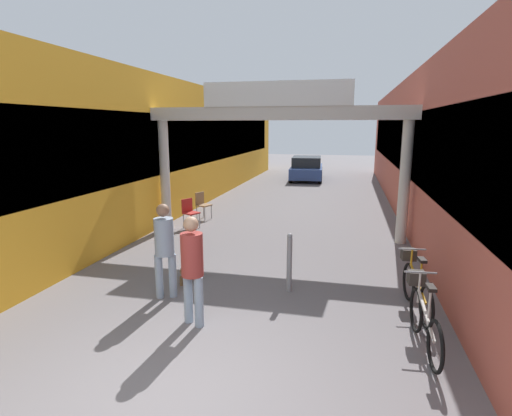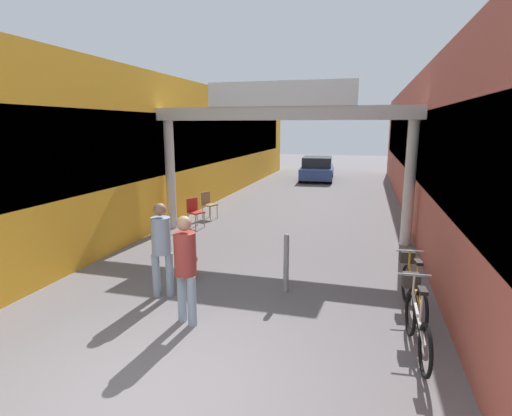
% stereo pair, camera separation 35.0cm
% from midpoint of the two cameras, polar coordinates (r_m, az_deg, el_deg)
% --- Properties ---
extents(ground_plane, '(80.00, 80.00, 0.00)m').
position_cam_midpoint_polar(ground_plane, '(5.18, -12.87, -24.77)').
color(ground_plane, slate).
extents(storefront_left, '(3.00, 26.00, 4.55)m').
position_cam_midpoint_polar(storefront_left, '(16.31, -10.85, 8.73)').
color(storefront_left, gold).
rests_on(storefront_left, ground_plane).
extents(storefront_right, '(3.00, 26.00, 4.55)m').
position_cam_midpoint_polar(storefront_right, '(14.95, 27.23, 7.42)').
color(storefront_right, '#B25142').
rests_on(storefront_right, ground_plane).
extents(arcade_sign_gateway, '(7.40, 0.47, 4.19)m').
position_cam_midpoint_polar(arcade_sign_gateway, '(10.94, 4.50, 11.23)').
color(arcade_sign_gateway, beige).
rests_on(arcade_sign_gateway, ground_plane).
extents(pedestrian_with_dog, '(0.45, 0.45, 1.73)m').
position_cam_midpoint_polar(pedestrian_with_dog, '(7.31, -12.03, -5.00)').
color(pedestrian_with_dog, '#8C9EB2').
rests_on(pedestrian_with_dog, ground_plane).
extents(pedestrian_companion, '(0.45, 0.45, 1.73)m').
position_cam_midpoint_polar(pedestrian_companion, '(6.23, -8.45, -7.78)').
color(pedestrian_companion, '#8C9EB2').
rests_on(pedestrian_companion, ground_plane).
extents(dog_on_leash, '(0.28, 0.65, 0.47)m').
position_cam_midpoint_polar(dog_on_leash, '(8.13, -8.45, -8.31)').
color(dog_on_leash, brown).
rests_on(dog_on_leash, ground_plane).
extents(bicycle_silver_nearest, '(0.46, 1.69, 0.98)m').
position_cam_midpoint_polar(bicycle_silver_nearest, '(6.18, 23.47, -14.37)').
color(bicycle_silver_nearest, black).
rests_on(bicycle_silver_nearest, ground_plane).
extents(bicycle_orange_second, '(0.46, 1.68, 0.98)m').
position_cam_midpoint_polar(bicycle_orange_second, '(7.25, 22.76, -10.43)').
color(bicycle_orange_second, black).
rests_on(bicycle_orange_second, ground_plane).
extents(bollard_post_metal, '(0.10, 0.10, 1.13)m').
position_cam_midpoint_polar(bollard_post_metal, '(7.47, 5.69, -7.78)').
color(bollard_post_metal, gray).
rests_on(bollard_post_metal, ground_plane).
extents(cafe_chair_red_nearer, '(0.54, 0.54, 0.89)m').
position_cam_midpoint_polar(cafe_chair_red_nearer, '(12.27, -7.99, -0.27)').
color(cafe_chair_red_nearer, gray).
rests_on(cafe_chair_red_nearer, ground_plane).
extents(cafe_chair_wood_farther, '(0.51, 0.51, 0.89)m').
position_cam_midpoint_polar(cafe_chair_wood_farther, '(13.40, -6.14, 0.78)').
color(cafe_chair_wood_farther, gray).
rests_on(cafe_chair_wood_farther, ground_plane).
extents(parked_car_blue, '(2.01, 4.10, 1.33)m').
position_cam_midpoint_polar(parked_car_blue, '(23.22, 9.17, 5.55)').
color(parked_car_blue, '#2D478C').
rests_on(parked_car_blue, ground_plane).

